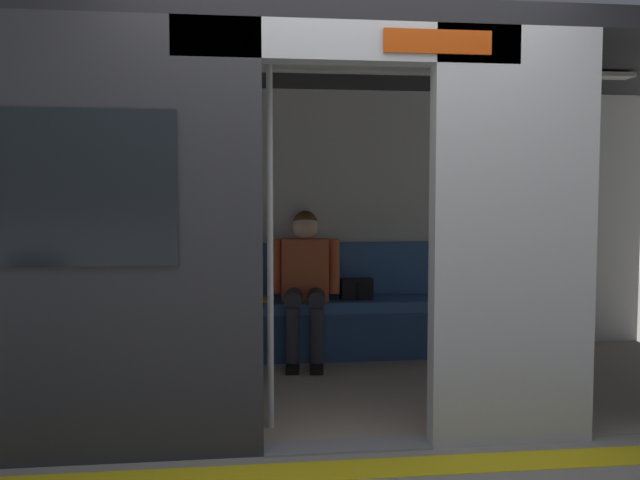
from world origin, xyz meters
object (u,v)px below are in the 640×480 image
Objects in this scene: train_car at (313,168)px; book at (262,299)px; bench_seat at (307,314)px; grab_pole_door at (270,238)px; person_seated at (305,275)px; handbag at (356,289)px.

book is (0.31, -0.94, -1.02)m from train_car.
bench_seat is 1.32× the size of grab_pole_door.
bench_seat is at bearing -93.51° from train_car.
book is at bearing -71.69° from train_car.
bench_seat is 2.39× the size of person_seated.
train_car is 1.41m from handbag.
train_car is at bearing -114.47° from grab_pole_door.
bench_seat is 0.45m from handbag.
train_car is 24.62× the size of handbag.
handbag is (-0.41, -0.03, 0.20)m from bench_seat.
handbag is at bearing -115.50° from grab_pole_door.
bench_seat is at bearing -112.95° from person_seated.
bench_seat is at bearing -165.48° from book.
grab_pole_door is (0.79, 1.66, 0.53)m from handbag.
person_seated is at bearing 67.05° from bench_seat.
person_seated reaches higher than bench_seat.
book is at bearing -90.64° from grab_pole_door.
train_car is 0.90m from grab_pole_door.
grab_pole_door is at bearing 65.53° from train_car.
grab_pole_door is (0.38, 1.63, 0.73)m from bench_seat.
grab_pole_door is at bearing 77.05° from person_seated.
bench_seat is 0.39m from book.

